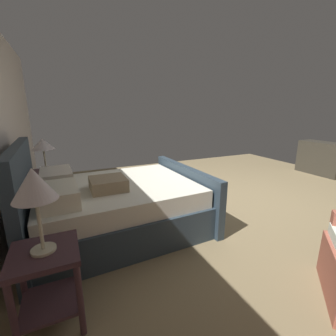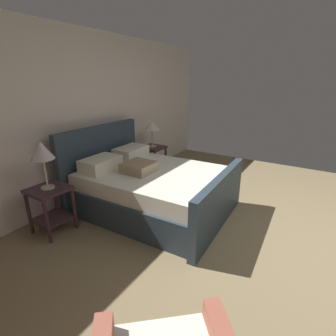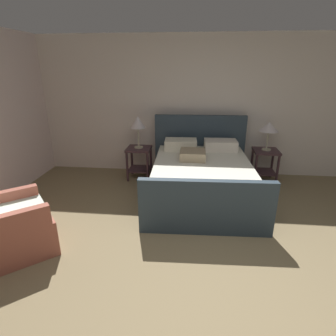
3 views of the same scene
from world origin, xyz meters
The scene contains 7 objects.
ground_plane centered at (0.00, 0.00, -0.01)m, with size 6.39×6.62×0.02m, color #7E6D4D.
bed centered at (-0.09, 2.16, 0.35)m, with size 1.76×2.17×1.18m.
nightstand_right centered at (1.07, 2.95, 0.40)m, with size 0.44×0.44×0.60m.
table_lamp_right centered at (1.07, 2.95, 1.01)m, with size 0.33×0.33×0.51m.
nightstand_left centered at (-1.25, 2.87, 0.40)m, with size 0.44×0.44×0.60m.
table_lamp_left centered at (-1.25, 2.87, 1.06)m, with size 0.27×0.27×0.58m.
dresser centered at (0.51, -2.97, 0.39)m, with size 0.99×0.46×0.78m.
Camera 1 is at (-2.84, 2.67, 1.53)m, focal length 24.43 mm.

